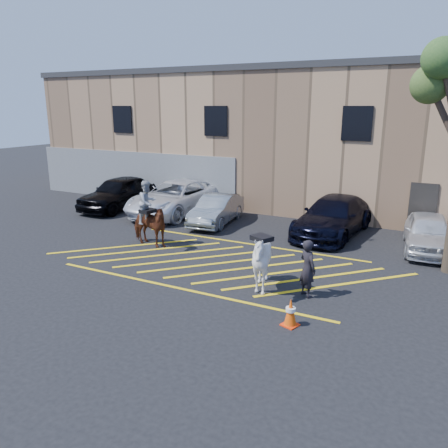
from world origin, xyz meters
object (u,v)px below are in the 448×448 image
at_px(car_black_suv, 119,193).
at_px(car_white_suv, 428,233).
at_px(traffic_cone, 291,312).
at_px(car_white_pickup, 176,198).
at_px(car_blue_suv, 334,216).
at_px(handler, 308,268).
at_px(mounted_bay, 148,220).
at_px(car_silver_sedan, 217,210).
at_px(saddled_white, 261,261).

relative_size(car_black_suv, car_white_suv, 1.22).
height_order(car_white_suv, traffic_cone, car_white_suv).
xyz_separation_m(car_white_pickup, traffic_cone, (8.99, -8.66, -0.47)).
height_order(car_blue_suv, handler, handler).
relative_size(car_white_suv, mounted_bay, 1.59).
relative_size(car_silver_sedan, car_blue_suv, 0.74).
bearing_deg(traffic_cone, car_blue_suv, 96.50).
xyz_separation_m(car_white_suv, handler, (-2.90, -6.12, 0.14)).
xyz_separation_m(saddled_white, traffic_cone, (1.48, -1.66, -0.56)).
distance_m(saddled_white, traffic_cone, 2.30).
relative_size(car_white_pickup, mounted_bay, 2.30).
height_order(handler, traffic_cone, handler).
bearing_deg(saddled_white, traffic_cone, -48.33).
relative_size(car_white_pickup, car_white_suv, 1.45).
relative_size(car_blue_suv, saddled_white, 2.54).
bearing_deg(car_silver_sedan, car_blue_suv, 0.79).
distance_m(car_blue_suv, car_white_suv, 3.76).
height_order(car_black_suv, traffic_cone, car_black_suv).
height_order(car_black_suv, mounted_bay, mounted_bay).
bearing_deg(car_silver_sedan, saddled_white, -59.10).
height_order(car_silver_sedan, handler, handler).
relative_size(car_silver_sedan, saddled_white, 1.89).
distance_m(car_white_pickup, traffic_cone, 12.49).
xyz_separation_m(car_black_suv, saddled_white, (10.91, -6.65, 0.07)).
bearing_deg(car_white_pickup, traffic_cone, -40.46).
bearing_deg(car_blue_suv, car_black_suv, -172.67).
relative_size(car_blue_suv, traffic_cone, 7.49).
height_order(car_white_suv, saddled_white, saddled_white).
bearing_deg(car_blue_suv, mounted_bay, -135.26).
bearing_deg(mounted_bay, car_black_suv, 139.08).
bearing_deg(saddled_white, car_black_suv, 148.63).
bearing_deg(mounted_bay, handler, -14.44).
height_order(car_silver_sedan, car_white_suv, car_white_suv).
distance_m(car_white_pickup, mounted_bay, 5.32).
bearing_deg(car_white_pickup, saddled_white, -39.50).
xyz_separation_m(car_silver_sedan, saddled_white, (4.79, -6.24, 0.26)).
relative_size(car_white_suv, saddled_white, 1.93).
xyz_separation_m(handler, mounted_bay, (-6.91, 1.78, 0.20)).
height_order(car_black_suv, car_white_pickup, car_black_suv).
bearing_deg(mounted_bay, car_white_suv, 23.88).
distance_m(car_silver_sedan, saddled_white, 7.87).
distance_m(handler, saddled_white, 1.35).
bearing_deg(traffic_cone, car_white_pickup, 136.08).
bearing_deg(handler, car_black_suv, 9.30).
bearing_deg(handler, mounted_bay, 22.46).
relative_size(car_white_pickup, handler, 3.52).
bearing_deg(car_white_pickup, handler, -33.87).
xyz_separation_m(car_black_suv, traffic_cone, (12.39, -8.31, -0.49)).
height_order(car_white_pickup, car_blue_suv, car_white_pickup).
bearing_deg(car_white_suv, car_white_pickup, 171.29).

